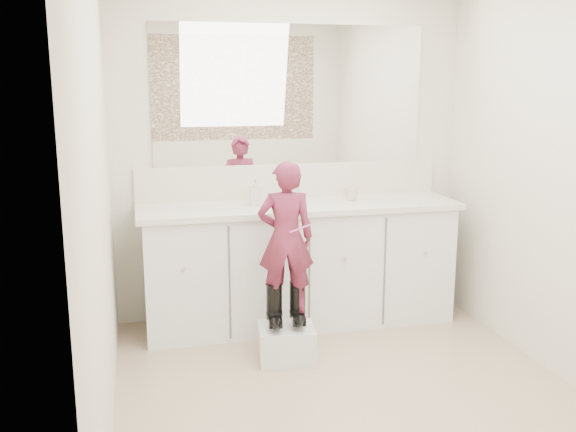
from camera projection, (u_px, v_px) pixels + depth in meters
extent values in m
plane|color=#948161|center=(354.00, 401.00, 3.57)|extent=(3.00, 3.00, 0.00)
plane|color=beige|center=(290.00, 156.00, 4.75)|extent=(2.60, 0.00, 2.60)
plane|color=beige|center=(530.00, 271.00, 1.90)|extent=(2.60, 0.00, 2.60)
plane|color=beige|center=(98.00, 199.00, 3.03)|extent=(0.00, 3.00, 3.00)
plane|color=beige|center=(576.00, 180.00, 3.62)|extent=(0.00, 3.00, 3.00)
cube|color=silver|center=(299.00, 266.00, 4.65)|extent=(2.20, 0.55, 0.85)
cube|color=beige|center=(300.00, 207.00, 4.54)|extent=(2.28, 0.58, 0.04)
cube|color=beige|center=(291.00, 181.00, 4.77)|extent=(2.28, 0.03, 0.25)
cube|color=white|center=(291.00, 95.00, 4.65)|extent=(2.00, 0.02, 1.00)
cube|color=#472819|center=(540.00, 117.00, 1.81)|extent=(2.00, 0.01, 1.20)
cylinder|color=silver|center=(294.00, 193.00, 4.68)|extent=(0.08, 0.08, 0.10)
imported|color=beige|center=(352.00, 193.00, 4.67)|extent=(0.12, 0.12, 0.10)
imported|color=beige|center=(255.00, 192.00, 4.47)|extent=(0.09, 0.09, 0.19)
cube|color=silver|center=(287.00, 343.00, 4.07)|extent=(0.38, 0.33, 0.22)
imported|color=#AA345A|center=(286.00, 238.00, 3.95)|extent=(0.37, 0.27, 0.95)
cylinder|color=#D1519F|center=(300.00, 229.00, 3.87)|extent=(0.14, 0.03, 0.06)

